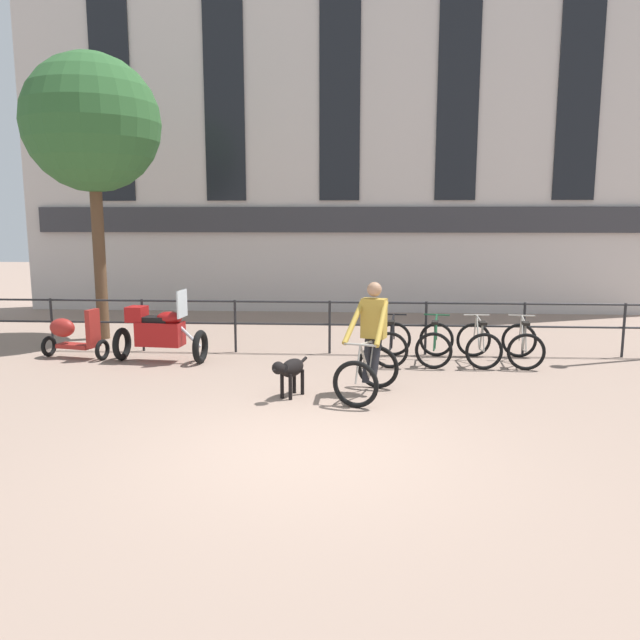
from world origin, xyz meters
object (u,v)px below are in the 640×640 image
Objects in this scene: parked_motorcycle at (159,332)px; parked_bicycle_mid_right at (479,344)px; parked_bicycle_mid_left at (435,343)px; parked_bicycle_far_end at (523,344)px; dog at (290,370)px; parked_scooter at (72,334)px; parked_bicycle_near_lamp at (392,343)px; cyclist_with_bike at (370,345)px.

parked_motorcycle is 5.90m from parked_bicycle_mid_right.
parked_bicycle_mid_left is 1.59m from parked_bicycle_far_end.
dog is 3.45m from parked_motorcycle.
parked_bicycle_mid_right is at bearing -76.59° from parked_scooter.
parked_bicycle_mid_left and parked_bicycle_mid_right have the same top height.
parked_bicycle_near_lamp is 1.00× the size of parked_bicycle_far_end.
dog is 5.01m from parked_scooter.
parked_motorcycle is 1.28× the size of parked_scooter.
parked_bicycle_mid_right is 7.64m from parked_scooter.
cyclist_with_bike is at bearing 45.92° from parked_bicycle_far_end.
dog is 0.48× the size of parked_motorcycle.
parked_bicycle_far_end is (2.38, 0.00, 0.00)m from parked_bicycle_near_lamp.
cyclist_with_bike is 0.99× the size of parked_motorcycle.
cyclist_with_bike reaches higher than parked_bicycle_near_lamp.
parked_bicycle_near_lamp is at bearing 96.75° from cyclist_with_bike.
parked_bicycle_mid_left reaches higher than dog.
dog is 2.95m from parked_bicycle_near_lamp.
parked_bicycle_near_lamp is at bearing 83.77° from dog.
parked_motorcycle is at bearing 9.79° from parked_bicycle_far_end.
parked_bicycle_mid_right is (3.22, 2.45, -0.07)m from dog.
parked_bicycle_far_end is at bearing -179.70° from parked_bicycle_mid_right.
cyclist_with_bike is 2.32m from parked_bicycle_near_lamp.
dog is 0.70× the size of parked_bicycle_near_lamp.
parked_bicycle_near_lamp is at bearing 0.30° from parked_bicycle_mid_right.
parked_bicycle_near_lamp and parked_bicycle_far_end have the same top height.
parked_scooter is (-7.64, -0.08, 0.10)m from parked_bicycle_mid_right.
parked_bicycle_far_end is 8.43m from parked_scooter.
parked_bicycle_far_end reaches higher than dog.
parked_bicycle_mid_right and parked_bicycle_far_end have the same top height.
parked_motorcycle is 4.31m from parked_bicycle_near_lamp.
dog is at bearing -105.43° from parked_scooter.
parked_bicycle_near_lamp is 0.79m from parked_bicycle_mid_left.
parked_bicycle_mid_left is at bearing 72.74° from dog.
parked_motorcycle is (-2.67, 2.18, 0.14)m from dog.
parked_scooter is at bearing 176.88° from cyclist_with_bike.
dog is 0.70× the size of parked_bicycle_far_end.
parked_bicycle_mid_right is 0.83× the size of parked_scooter.
parked_bicycle_mid_left and parked_bicycle_far_end have the same top height.
cyclist_with_bike is at bearing 70.66° from parked_bicycle_mid_left.
cyclist_with_bike is 1.41× the size of parked_bicycle_mid_left.
parked_bicycle_mid_right is at bearing -170.43° from parked_bicycle_mid_left.
parked_bicycle_mid_right is at bearing -81.73° from parked_motorcycle.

